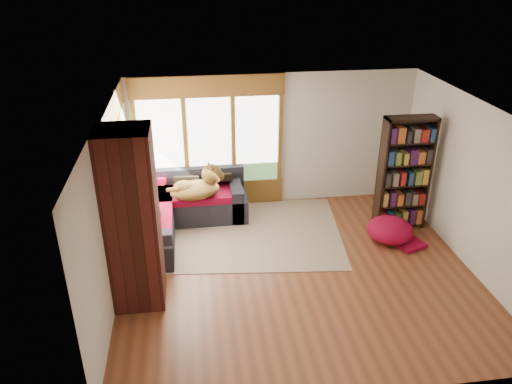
{
  "coord_description": "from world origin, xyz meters",
  "views": [
    {
      "loc": [
        -1.54,
        -6.43,
        4.6
      ],
      "look_at": [
        -0.52,
        1.01,
        0.95
      ],
      "focal_mm": 35.0,
      "sensor_mm": 36.0,
      "label": 1
    }
  ],
  "objects_px": {
    "area_rug": "(247,232)",
    "dog_tan": "(199,186)",
    "pouf": "(390,229)",
    "bookshelf": "(404,174)",
    "dog_brindle": "(146,211)",
    "sectional_sofa": "(173,212)",
    "brick_chimney": "(132,220)"
  },
  "relations": [
    {
      "from": "pouf",
      "to": "brick_chimney",
      "type": "bearing_deg",
      "value": -165.99
    },
    {
      "from": "sectional_sofa",
      "to": "dog_brindle",
      "type": "relative_size",
      "value": 2.56
    },
    {
      "from": "sectional_sofa",
      "to": "pouf",
      "type": "height_order",
      "value": "sectional_sofa"
    },
    {
      "from": "dog_tan",
      "to": "dog_brindle",
      "type": "height_order",
      "value": "dog_tan"
    },
    {
      "from": "sectional_sofa",
      "to": "area_rug",
      "type": "relative_size",
      "value": 0.66
    },
    {
      "from": "area_rug",
      "to": "pouf",
      "type": "relative_size",
      "value": 4.2
    },
    {
      "from": "bookshelf",
      "to": "pouf",
      "type": "bearing_deg",
      "value": -126.0
    },
    {
      "from": "area_rug",
      "to": "bookshelf",
      "type": "relative_size",
      "value": 1.59
    },
    {
      "from": "dog_brindle",
      "to": "sectional_sofa",
      "type": "bearing_deg",
      "value": -30.87
    },
    {
      "from": "dog_tan",
      "to": "sectional_sofa",
      "type": "bearing_deg",
      "value": 165.33
    },
    {
      "from": "pouf",
      "to": "bookshelf",
      "type": "bearing_deg",
      "value": 54.0
    },
    {
      "from": "area_rug",
      "to": "bookshelf",
      "type": "distance_m",
      "value": 2.97
    },
    {
      "from": "pouf",
      "to": "dog_brindle",
      "type": "xyz_separation_m",
      "value": [
        -4.15,
        0.25,
        0.54
      ]
    },
    {
      "from": "bookshelf",
      "to": "sectional_sofa",
      "type": "bearing_deg",
      "value": 172.71
    },
    {
      "from": "sectional_sofa",
      "to": "pouf",
      "type": "bearing_deg",
      "value": -10.55
    },
    {
      "from": "brick_chimney",
      "to": "area_rug",
      "type": "relative_size",
      "value": 0.78
    },
    {
      "from": "area_rug",
      "to": "dog_tan",
      "type": "height_order",
      "value": "dog_tan"
    },
    {
      "from": "brick_chimney",
      "to": "dog_tan",
      "type": "height_order",
      "value": "brick_chimney"
    },
    {
      "from": "dog_tan",
      "to": "dog_brindle",
      "type": "bearing_deg",
      "value": -154.0
    },
    {
      "from": "sectional_sofa",
      "to": "dog_tan",
      "type": "xyz_separation_m",
      "value": [
        0.5,
        -0.01,
        0.5
      ]
    },
    {
      "from": "bookshelf",
      "to": "dog_tan",
      "type": "height_order",
      "value": "bookshelf"
    },
    {
      "from": "bookshelf",
      "to": "area_rug",
      "type": "bearing_deg",
      "value": 177.2
    },
    {
      "from": "area_rug",
      "to": "pouf",
      "type": "height_order",
      "value": "pouf"
    },
    {
      "from": "bookshelf",
      "to": "dog_tan",
      "type": "relative_size",
      "value": 2.01
    },
    {
      "from": "brick_chimney",
      "to": "bookshelf",
      "type": "height_order",
      "value": "brick_chimney"
    },
    {
      "from": "dog_tan",
      "to": "area_rug",
      "type": "bearing_deg",
      "value": -38.78
    },
    {
      "from": "dog_brindle",
      "to": "bookshelf",
      "type": "bearing_deg",
      "value": -90.07
    },
    {
      "from": "area_rug",
      "to": "pouf",
      "type": "distance_m",
      "value": 2.52
    },
    {
      "from": "area_rug",
      "to": "dog_tan",
      "type": "distance_m",
      "value": 1.2
    },
    {
      "from": "brick_chimney",
      "to": "area_rug",
      "type": "height_order",
      "value": "brick_chimney"
    },
    {
      "from": "brick_chimney",
      "to": "area_rug",
      "type": "bearing_deg",
      "value": 43.34
    },
    {
      "from": "area_rug",
      "to": "dog_brindle",
      "type": "height_order",
      "value": "dog_brindle"
    }
  ]
}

